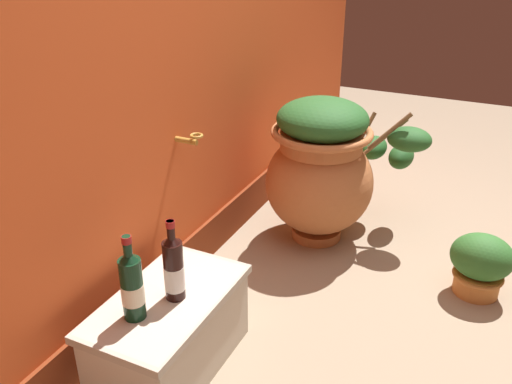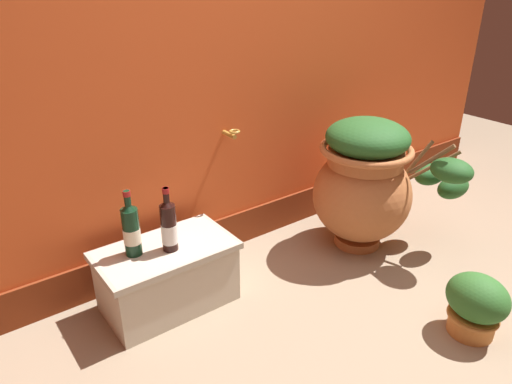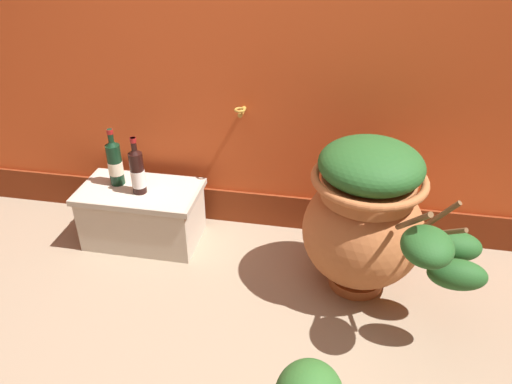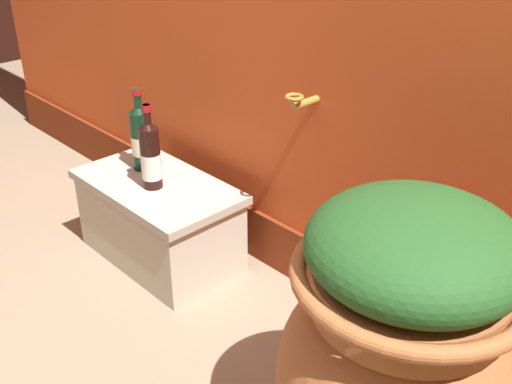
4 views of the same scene
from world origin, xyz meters
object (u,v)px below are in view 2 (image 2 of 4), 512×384
object	(u,v)px
terracotta_urn	(367,181)
wine_bottle_left	(169,225)
wine_bottle_middle	(131,228)
potted_shrub	(476,304)

from	to	relation	value
terracotta_urn	wine_bottle_left	xyz separation A→B (m)	(-1.13, 0.15, 0.04)
terracotta_urn	wine_bottle_middle	size ratio (longest dim) A/B	2.48
wine_bottle_middle	terracotta_urn	bearing A→B (deg)	-9.24
terracotta_urn	potted_shrub	world-z (taller)	terracotta_urn
terracotta_urn	potted_shrub	bearing A→B (deg)	-102.18
wine_bottle_left	wine_bottle_middle	distance (m)	0.16
wine_bottle_middle	potted_shrub	world-z (taller)	wine_bottle_middle
wine_bottle_left	potted_shrub	distance (m)	1.38
wine_bottle_left	potted_shrub	bearing A→B (deg)	-44.53
terracotta_urn	wine_bottle_middle	bearing A→B (deg)	170.76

